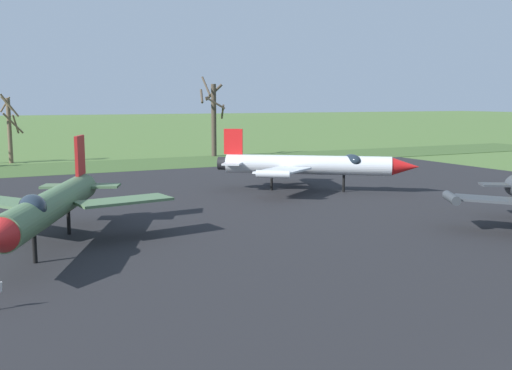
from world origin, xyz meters
TOP-DOWN VIEW (x-y plane):
  - asphalt_apron at (0.00, 19.00)m, footprint 71.65×63.34m
  - grass_verge_strip at (0.00, 56.67)m, footprint 131.65×12.00m
  - jet_fighter_front_left at (11.30, 31.62)m, footprint 13.31×11.75m
  - jet_fighter_front_right at (-9.06, 21.81)m, footprint 10.12×14.06m
  - bare_tree_center at (-7.54, 64.69)m, footprint 2.33×2.35m
  - bare_tree_right_of_center at (15.77, 62.02)m, footprint 3.55×3.54m

SIDE VIEW (x-z plane):
  - asphalt_apron at x=0.00m, z-range 0.00..0.05m
  - grass_verge_strip at x=0.00m, z-range 0.00..0.06m
  - jet_fighter_front_left at x=11.30m, z-range -0.28..4.49m
  - jet_fighter_front_right at x=-9.06m, z-range -0.38..4.63m
  - bare_tree_center at x=-7.54m, z-range 0.26..7.98m
  - bare_tree_right_of_center at x=15.77m, z-range 0.23..10.15m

